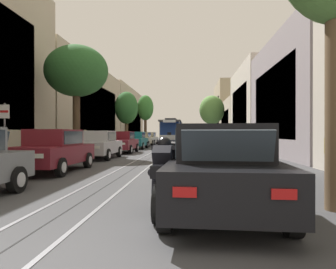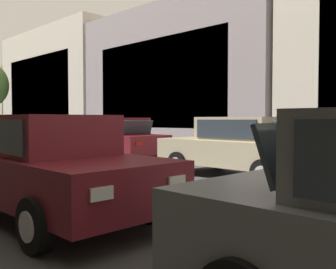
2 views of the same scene
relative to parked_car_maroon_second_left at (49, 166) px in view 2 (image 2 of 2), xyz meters
The scene contains 4 objects.
building_facade_right 22.90m from the parked_car_maroon_second_left, 55.38° to the left, with size 5.99×63.52×10.69m.
parked_car_maroon_second_left is the anchor object (origin of this frame).
parked_car_beige_second_right 5.53m from the parked_car_maroon_second_left, ahead, with size 2.05×4.38×1.58m.
parked_car_maroon_mid_right 8.25m from the parked_car_maroon_second_left, 45.68° to the left, with size 2.14×4.42×1.58m.
Camera 2 is at (-5.65, 3.18, 1.51)m, focal length 40.66 mm.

